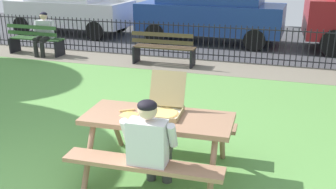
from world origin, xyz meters
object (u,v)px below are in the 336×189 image
pizza_box_open (164,106)px  park_bench_center (164,49)px  pizza_slice_on_table (129,113)px  parked_car_left (210,8)px  park_bench_left (36,40)px  person_on_park_bench (44,32)px  parked_car_far_left (69,5)px  picnic_table_foreground (158,129)px  adult_at_table (150,143)px

pizza_box_open → park_bench_center: (-1.66, 4.97, -0.44)m
pizza_slice_on_table → parked_car_left: 8.43m
park_bench_left → person_on_park_bench: 0.37m
person_on_park_bench → parked_car_far_left: bearing=108.9°
parked_car_far_left → picnic_table_foreground: bearing=-53.2°
pizza_box_open → park_bench_center: pizza_box_open is taller
picnic_table_foreground → person_on_park_bench: (-5.15, 5.13, 0.06)m
park_bench_left → parked_car_far_left: parked_car_far_left is taller
park_bench_left → person_on_park_bench: bearing=4.0°
pizza_slice_on_table → parked_car_far_left: parked_car_far_left is taller
pizza_box_open → park_bench_center: size_ratio=0.36×
adult_at_table → park_bench_left: size_ratio=0.74×
picnic_table_foreground → parked_car_left: 8.44m
pizza_box_open → parked_car_far_left: size_ratio=0.13×
picnic_table_foreground → park_bench_center: 5.36m
person_on_park_bench → pizza_box_open: bearing=-43.9°
pizza_slice_on_table → adult_at_table: size_ratio=0.26×
pizza_slice_on_table → person_on_park_bench: size_ratio=0.26×
park_bench_center → parked_car_left: parked_car_left is taller
person_on_park_bench → parked_car_left: 5.19m
picnic_table_foreground → person_on_park_bench: person_on_park_bench is taller
picnic_table_foreground → adult_at_table: (0.09, -0.50, 0.06)m
adult_at_table → parked_car_far_left: bearing=125.6°
picnic_table_foreground → pizza_slice_on_table: pizza_slice_on_table is taller
person_on_park_bench → parked_car_left: bearing=38.6°
person_on_park_bench → park_bench_center: bearing=-0.3°
person_on_park_bench → park_bench_left: bearing=-176.0°
park_bench_left → park_bench_center: size_ratio=1.00×
parked_car_left → adult_at_table: bearing=-82.3°
park_bench_left → parked_car_far_left: size_ratio=0.36×
picnic_table_foreground → park_bench_left: size_ratio=1.16×
pizza_slice_on_table → park_bench_center: 5.31m
park_bench_left → picnic_table_foreground: bearing=-43.3°
park_bench_left → parked_car_left: bearing=36.9°
adult_at_table → parked_car_left: (-1.19, 8.85, 0.44)m
pizza_box_open → park_bench_left: size_ratio=0.36×
pizza_box_open → person_on_park_bench: 7.21m
pizza_slice_on_table → park_bench_left: (-5.07, 5.15, -0.36)m
picnic_table_foreground → parked_car_left: bearing=97.6°
picnic_table_foreground → adult_at_table: 0.51m
pizza_slice_on_table → park_bench_center: (-1.25, 5.15, -0.36)m
park_bench_left → pizza_box_open: bearing=-42.3°
parked_car_far_left → parked_car_left: parked_car_left is taller
pizza_slice_on_table → park_bench_center: bearing=103.7°
park_bench_center → parked_car_far_left: bearing=145.0°
adult_at_table → parked_car_left: parked_car_left is taller
parked_car_far_left → pizza_box_open: bearing=-52.5°
park_bench_center → pizza_box_open: bearing=-71.6°
pizza_box_open → person_on_park_bench: (-5.19, 4.99, -0.20)m
pizza_box_open → pizza_slice_on_table: 0.45m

